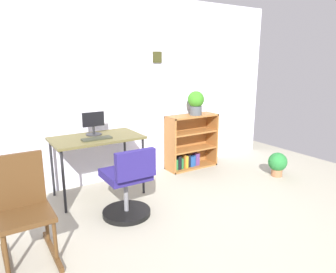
% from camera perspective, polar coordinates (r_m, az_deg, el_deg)
% --- Properties ---
extents(ground_plane, '(6.24, 6.24, 0.00)m').
position_cam_1_polar(ground_plane, '(3.01, 10.88, -19.34)').
color(ground_plane, '#A19C89').
extents(wall_back, '(5.20, 0.12, 2.49)m').
position_cam_1_polar(wall_back, '(4.35, -8.29, 8.51)').
color(wall_back, silver).
rests_on(wall_back, ground_plane).
extents(desk, '(1.05, 0.61, 0.74)m').
position_cam_1_polar(desk, '(3.84, -12.97, -0.91)').
color(desk, brown).
rests_on(desk, ground_plane).
extents(monitor, '(0.27, 0.19, 0.29)m').
position_cam_1_polar(monitor, '(3.90, -13.54, 2.27)').
color(monitor, '#262628').
rests_on(monitor, desk).
extents(keyboard, '(0.34, 0.13, 0.02)m').
position_cam_1_polar(keyboard, '(3.70, -12.95, -0.38)').
color(keyboard, '#303224').
rests_on(keyboard, desk).
extents(office_chair, '(0.52, 0.55, 0.79)m').
position_cam_1_polar(office_chair, '(3.33, -7.38, -9.16)').
color(office_chair, black).
rests_on(office_chair, ground_plane).
extents(rocking_chair, '(0.42, 0.64, 0.89)m').
position_cam_1_polar(rocking_chair, '(2.90, -25.01, -11.70)').
color(rocking_chair, '#503318').
rests_on(rocking_chair, ground_plane).
extents(bookshelf_low, '(0.82, 0.30, 0.83)m').
position_cam_1_polar(bookshelf_low, '(4.84, 3.91, -1.34)').
color(bookshelf_low, '#9D622F').
rests_on(bookshelf_low, ground_plane).
extents(potted_plant_on_shelf, '(0.25, 0.25, 0.36)m').
position_cam_1_polar(potted_plant_on_shelf, '(4.71, 5.14, 6.33)').
color(potted_plant_on_shelf, '#474C51').
rests_on(potted_plant_on_shelf, bookshelf_low).
extents(potted_plant_floor, '(0.27, 0.27, 0.35)m').
position_cam_1_polar(potted_plant_floor, '(4.76, 19.47, -4.63)').
color(potted_plant_floor, '#9E6642').
rests_on(potted_plant_floor, ground_plane).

